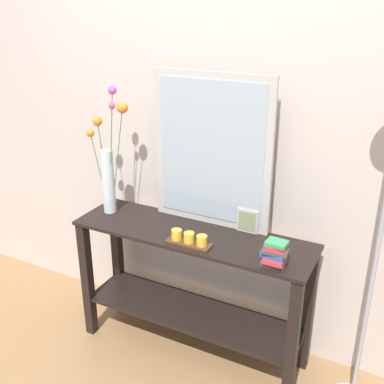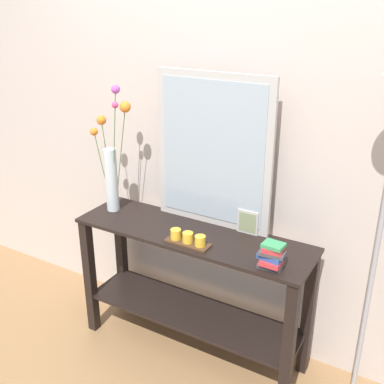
{
  "view_description": "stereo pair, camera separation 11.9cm",
  "coord_description": "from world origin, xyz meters",
  "px_view_note": "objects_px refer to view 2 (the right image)",
  "views": [
    {
      "loc": [
        1.04,
        -2.03,
        1.98
      ],
      "look_at": [
        0.0,
        0.0,
        1.03
      ],
      "focal_mm": 43.7,
      "sensor_mm": 36.0,
      "label": 1
    },
    {
      "loc": [
        1.15,
        -1.97,
        1.98
      ],
      "look_at": [
        0.0,
        0.0,
        1.03
      ],
      "focal_mm": 43.7,
      "sensor_mm": 36.0,
      "label": 2
    }
  ],
  "objects_px": {
    "picture_frame_small": "(248,222)",
    "book_stack": "(272,256)",
    "mirror_leaning": "(213,152)",
    "candle_tray": "(188,239)",
    "console_table": "(192,278)",
    "tall_vase_left": "(112,165)"
  },
  "relations": [
    {
      "from": "mirror_leaning",
      "to": "candle_tray",
      "type": "xyz_separation_m",
      "value": [
        0.01,
        -0.29,
        -0.4
      ]
    },
    {
      "from": "console_table",
      "to": "book_stack",
      "type": "relative_size",
      "value": 10.13
    },
    {
      "from": "picture_frame_small",
      "to": "tall_vase_left",
      "type": "bearing_deg",
      "value": -171.63
    },
    {
      "from": "candle_tray",
      "to": "mirror_leaning",
      "type": "bearing_deg",
      "value": 92.02
    },
    {
      "from": "tall_vase_left",
      "to": "candle_tray",
      "type": "distance_m",
      "value": 0.68
    },
    {
      "from": "mirror_leaning",
      "to": "picture_frame_small",
      "type": "relative_size",
      "value": 6.32
    },
    {
      "from": "tall_vase_left",
      "to": "candle_tray",
      "type": "relative_size",
      "value": 3.1
    },
    {
      "from": "candle_tray",
      "to": "picture_frame_small",
      "type": "xyz_separation_m",
      "value": [
        0.22,
        0.27,
        0.04
      ]
    },
    {
      "from": "console_table",
      "to": "candle_tray",
      "type": "xyz_separation_m",
      "value": [
        0.05,
        -0.12,
        0.32
      ]
    },
    {
      "from": "candle_tray",
      "to": "book_stack",
      "type": "height_order",
      "value": "book_stack"
    },
    {
      "from": "console_table",
      "to": "candle_tray",
      "type": "height_order",
      "value": "candle_tray"
    },
    {
      "from": "mirror_leaning",
      "to": "picture_frame_small",
      "type": "xyz_separation_m",
      "value": [
        0.23,
        -0.02,
        -0.36
      ]
    },
    {
      "from": "picture_frame_small",
      "to": "console_table",
      "type": "bearing_deg",
      "value": -151.08
    },
    {
      "from": "mirror_leaning",
      "to": "picture_frame_small",
      "type": "distance_m",
      "value": 0.43
    },
    {
      "from": "console_table",
      "to": "picture_frame_small",
      "type": "xyz_separation_m",
      "value": [
        0.27,
        0.15,
        0.36
      ]
    },
    {
      "from": "mirror_leaning",
      "to": "picture_frame_small",
      "type": "height_order",
      "value": "mirror_leaning"
    },
    {
      "from": "mirror_leaning",
      "to": "candle_tray",
      "type": "bearing_deg",
      "value": -87.98
    },
    {
      "from": "console_table",
      "to": "picture_frame_small",
      "type": "distance_m",
      "value": 0.47
    },
    {
      "from": "mirror_leaning",
      "to": "tall_vase_left",
      "type": "xyz_separation_m",
      "value": [
        -0.59,
        -0.14,
        -0.13
      ]
    },
    {
      "from": "mirror_leaning",
      "to": "candle_tray",
      "type": "relative_size",
      "value": 3.49
    },
    {
      "from": "candle_tray",
      "to": "picture_frame_small",
      "type": "distance_m",
      "value": 0.35
    },
    {
      "from": "picture_frame_small",
      "to": "book_stack",
      "type": "distance_m",
      "value": 0.36
    }
  ]
}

